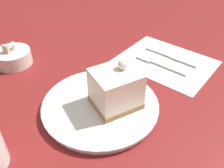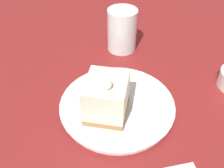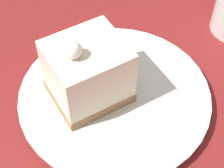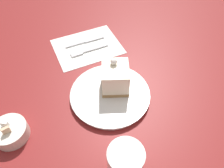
% 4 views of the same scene
% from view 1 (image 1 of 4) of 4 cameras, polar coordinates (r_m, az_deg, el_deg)
% --- Properties ---
extents(ground_plane, '(4.00, 4.00, 0.00)m').
position_cam_1_polar(ground_plane, '(0.53, -2.68, -8.06)').
color(ground_plane, maroon).
extents(plate, '(0.25, 0.25, 0.02)m').
position_cam_1_polar(plate, '(0.55, -2.67, -4.98)').
color(plate, silver).
rests_on(plate, ground_plane).
extents(cake_slice, '(0.11, 0.10, 0.10)m').
position_cam_1_polar(cake_slice, '(0.51, 1.21, -1.29)').
color(cake_slice, '#9E7547').
rests_on(cake_slice, plate).
extents(napkin, '(0.23, 0.28, 0.00)m').
position_cam_1_polar(napkin, '(0.72, 12.19, 5.05)').
color(napkin, white).
rests_on(napkin, ground_plane).
extents(fork, '(0.04, 0.15, 0.00)m').
position_cam_1_polar(fork, '(0.70, 10.15, 4.77)').
color(fork, silver).
rests_on(fork, napkin).
extents(knife, '(0.04, 0.16, 0.00)m').
position_cam_1_polar(knife, '(0.73, 14.30, 5.74)').
color(knife, silver).
rests_on(knife, napkin).
extents(sugar_bowl, '(0.10, 0.10, 0.06)m').
position_cam_1_polar(sugar_bowl, '(0.74, -21.66, 5.71)').
color(sugar_bowl, silver).
rests_on(sugar_bowl, ground_plane).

